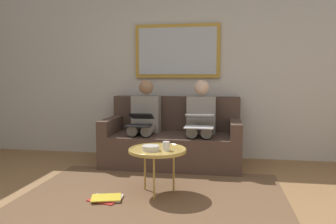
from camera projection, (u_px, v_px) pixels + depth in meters
wall_rear at (178, 69)px, 4.92m from camera, size 6.00×0.12×2.60m
area_rug at (154, 195)px, 3.34m from camera, size 2.60×1.80×0.01m
couch at (173, 141)px, 4.55m from camera, size 1.80×0.90×0.90m
framed_mirror at (177, 51)px, 4.80m from camera, size 1.23×0.05×0.77m
coffee_table at (157, 151)px, 3.34m from camera, size 0.58×0.58×0.47m
cup at (166, 146)px, 3.27m from camera, size 0.07×0.07×0.09m
bowl at (151, 148)px, 3.27m from camera, size 0.17×0.17×0.05m
person_left at (201, 120)px, 4.39m from camera, size 0.38×0.58×1.14m
laptop_white at (200, 121)px, 4.16m from camera, size 0.35×0.38×0.16m
person_right at (145, 119)px, 4.51m from camera, size 0.38×0.58×1.14m
laptop_black at (140, 120)px, 4.28m from camera, size 0.31×0.36×0.16m
magazine_stack at (106, 198)px, 3.20m from camera, size 0.34×0.27×0.03m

